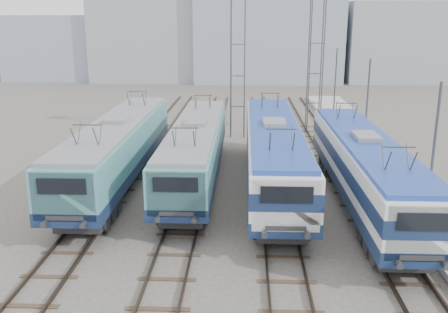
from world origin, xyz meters
TOP-DOWN VIEW (x-y plane):
  - ground at (0.00, 0.00)m, footprint 160.00×160.00m
  - platform at (10.20, 8.00)m, footprint 4.00×70.00m
  - locomotive_far_left at (-6.75, 9.05)m, footprint 2.93×18.49m
  - locomotive_center_left at (-2.25, 9.41)m, footprint 2.77×17.49m
  - locomotive_center_right at (2.25, 8.48)m, footprint 2.94×18.60m
  - locomotive_far_right at (6.75, 5.92)m, footprint 2.82×17.86m
  - catenary_tower_west at (0.00, 22.00)m, footprint 4.50×1.20m
  - catenary_tower_east at (6.50, 24.00)m, footprint 4.50×1.20m
  - mast_front at (8.60, 2.00)m, footprint 0.12×0.12m
  - mast_mid at (8.60, 14.00)m, footprint 0.12×0.12m
  - mast_rear at (8.60, 26.00)m, footprint 0.12×0.12m
  - building_west at (-14.00, 62.00)m, footprint 18.00×12.00m
  - building_center at (4.00, 62.00)m, footprint 22.00×14.00m
  - building_east at (24.00, 62.00)m, footprint 16.00×12.00m
  - building_far_west at (-30.00, 62.00)m, footprint 14.00×10.00m

SIDE VIEW (x-z plane):
  - ground at x=0.00m, z-range 0.00..0.00m
  - platform at x=10.20m, z-range 0.00..0.30m
  - locomotive_center_left at x=-2.25m, z-range 0.54..3.83m
  - locomotive_far_right at x=6.75m, z-range 0.60..3.96m
  - locomotive_far_left at x=-6.75m, z-range 0.56..4.04m
  - locomotive_center_right at x=2.25m, z-range 0.62..4.12m
  - mast_front at x=8.60m, z-range 0.00..7.00m
  - mast_mid at x=8.60m, z-range 0.00..7.00m
  - mast_rear at x=8.60m, z-range 0.00..7.00m
  - building_far_west at x=-30.00m, z-range 0.00..10.00m
  - building_east at x=24.00m, z-range 0.00..12.00m
  - catenary_tower_west at x=0.00m, z-range 0.64..12.64m
  - catenary_tower_east at x=6.50m, z-range 0.64..12.64m
  - building_west at x=-14.00m, z-range 0.00..14.00m
  - building_center at x=4.00m, z-range 0.00..18.00m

